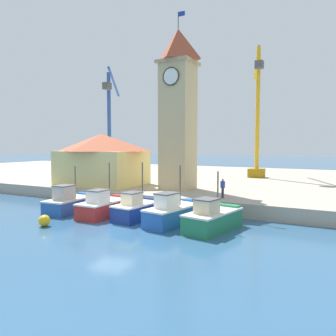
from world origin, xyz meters
The scene contains 13 objects.
ground_plane centered at (0.00, 0.00, 0.00)m, with size 300.00×300.00×0.00m, color #2D567A.
quay_wharf centered at (0.00, 27.11, 0.58)m, with size 120.00×40.00×1.15m, color #A89E89.
fishing_boat_far_left centered at (-6.49, 2.91, 0.78)m, with size 2.41×4.97×3.82m.
fishing_boat_left_outer centered at (-2.92, 2.97, 0.77)m, with size 2.18×4.89×4.21m.
fishing_boat_left_inner centered at (0.05, 3.23, 0.77)m, with size 2.31×4.47×4.28m.
fishing_boat_mid_left centered at (3.15, 3.17, 0.82)m, with size 2.68×5.47×4.14m.
fishing_boat_center centered at (6.13, 2.88, 0.78)m, with size 2.82×5.04×3.85m.
clock_tower centered at (-0.97, 12.15, 9.51)m, with size 3.44×3.44×17.37m.
warehouse_left centered at (-10.33, 11.74, 4.06)m, with size 9.41×6.76×5.68m.
port_crane_near centered at (-17.93, 23.01, 7.30)m, with size 5.47×9.92×16.21m.
port_crane_far centered at (3.20, 28.29, 8.13)m, with size 3.64×10.05×17.84m.
mooring_buoy centered at (-4.47, -1.60, 0.40)m, with size 0.80×0.80×0.80m, color gold.
dock_worker_near_tower centered at (4.76, 9.04, 2.00)m, with size 0.34×0.22×1.62m.
Camera 1 is at (13.47, -17.26, 5.63)m, focal length 35.00 mm.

